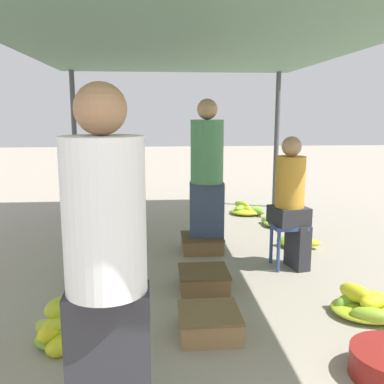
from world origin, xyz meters
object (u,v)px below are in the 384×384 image
at_px(banana_pile_right_1, 280,220).
at_px(crate_far, 202,243).
at_px(vendor_seated, 292,200).
at_px(banana_pile_right_0, 368,306).
at_px(banana_pile_right_2, 298,242).
at_px(shopper_walking_mid, 207,174).
at_px(stool, 288,233).
at_px(banana_pile_left_2, 93,275).
at_px(crate_mid, 204,279).
at_px(banana_pile_left_1, 119,235).
at_px(vendor_foreground, 106,270).
at_px(banana_pile_right_3, 248,210).
at_px(banana_pile_left_0, 60,331).
at_px(crate_near, 209,323).

height_order(banana_pile_right_1, crate_far, banana_pile_right_1).
height_order(vendor_seated, banana_pile_right_0, vendor_seated).
distance_m(banana_pile_right_2, shopper_walking_mid, 1.40).
bearing_deg(stool, banana_pile_left_2, -170.63).
bearing_deg(vendor_seated, banana_pile_left_2, -170.86).
bearing_deg(stool, crate_mid, -152.76).
relative_size(banana_pile_left_1, crate_far, 1.00).
bearing_deg(banana_pile_right_0, banana_pile_left_2, 160.11).
distance_m(banana_pile_right_1, shopper_walking_mid, 1.79).
distance_m(vendor_foreground, crate_mid, 2.13).
relative_size(banana_pile_left_2, banana_pile_right_2, 0.84).
relative_size(stool, banana_pile_right_3, 0.89).
xyz_separation_m(vendor_foreground, banana_pile_left_0, (-0.44, 0.93, -0.78)).
bearing_deg(vendor_foreground, shopper_walking_mid, 74.60).
xyz_separation_m(banana_pile_right_2, crate_near, (-1.33, -1.97, 0.03)).
height_order(vendor_foreground, stool, vendor_foreground).
relative_size(banana_pile_right_2, crate_near, 1.29).
height_order(vendor_foreground, banana_pile_right_1, vendor_foreground).
height_order(banana_pile_left_1, banana_pile_right_1, banana_pile_left_1).
xyz_separation_m(banana_pile_left_2, crate_mid, (1.03, -0.16, -0.02)).
xyz_separation_m(banana_pile_left_1, banana_pile_left_2, (-0.13, -1.39, 0.02)).
xyz_separation_m(vendor_foreground, banana_pile_right_1, (2.01, 3.98, -0.81)).
distance_m(vendor_seated, shopper_walking_mid, 1.02).
distance_m(banana_pile_left_0, crate_far, 2.36).
distance_m(banana_pile_right_0, banana_pile_right_1, 2.79).
relative_size(vendor_foreground, banana_pile_right_2, 3.00).
bearing_deg(vendor_seated, banana_pile_right_1, 76.55).
bearing_deg(banana_pile_left_1, crate_far, -23.60).
bearing_deg(banana_pile_left_2, crate_mid, -8.74).
xyz_separation_m(vendor_foreground, shopper_walking_mid, (0.81, 2.94, 0.02)).
height_order(banana_pile_right_0, crate_near, banana_pile_right_0).
distance_m(vendor_foreground, banana_pile_right_1, 4.53).
distance_m(crate_far, shopper_walking_mid, 0.82).
distance_m(banana_pile_right_3, shopper_walking_mid, 2.18).
bearing_deg(banana_pile_right_2, banana_pile_right_3, 97.66).
xyz_separation_m(banana_pile_left_2, banana_pile_right_2, (2.30, 0.97, -0.04)).
height_order(banana_pile_left_0, banana_pile_right_0, banana_pile_left_0).
bearing_deg(banana_pile_right_3, banana_pile_left_0, -119.25).
relative_size(crate_mid, crate_far, 0.95).
height_order(vendor_foreground, banana_pile_right_0, vendor_foreground).
distance_m(vendor_seated, banana_pile_right_3, 2.50).
height_order(banana_pile_right_2, crate_mid, crate_mid).
xyz_separation_m(vendor_foreground, crate_near, (0.60, 1.01, -0.80)).
bearing_deg(crate_far, crate_mid, -95.36).
bearing_deg(banana_pile_right_1, banana_pile_left_0, -128.79).
bearing_deg(stool, vendor_seated, -13.05).
xyz_separation_m(banana_pile_right_0, crate_near, (-1.30, -0.18, 0.00)).
relative_size(vendor_foreground, vendor_seated, 1.26).
bearing_deg(banana_pile_left_2, shopper_walking_mid, 37.96).
xyz_separation_m(stool, shopper_walking_mid, (-0.78, 0.60, 0.54)).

